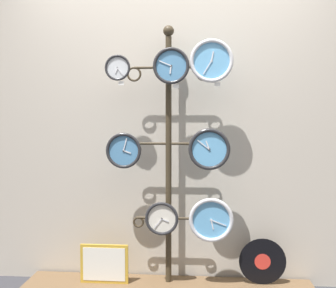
{
  "coord_description": "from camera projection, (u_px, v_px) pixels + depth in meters",
  "views": [
    {
      "loc": [
        0.24,
        -2.56,
        1.3
      ],
      "look_at": [
        0.0,
        0.36,
        1.13
      ],
      "focal_mm": 42.0,
      "sensor_mm": 36.0,
      "label": 1
    }
  ],
  "objects": [
    {
      "name": "low_shelf",
      "position": [
        168.0,
        288.0,
        2.99
      ],
      "size": [
        2.2,
        0.36,
        0.06
      ],
      "color": "brown",
      "rests_on": "ground_plane"
    },
    {
      "name": "shop_wall",
      "position": [
        170.0,
        109.0,
        3.13
      ],
      "size": [
        4.4,
        0.04,
        2.8
      ],
      "color": "#BCB2A3",
      "rests_on": "ground_plane"
    },
    {
      "name": "price_tag_upper",
      "position": [
        121.0,
        83.0,
        2.89
      ],
      "size": [
        0.04,
        0.0,
        0.03
      ],
      "color": "white"
    },
    {
      "name": "clock_bottom_center",
      "position": [
        162.0,
        218.0,
        2.91
      ],
      "size": [
        0.25,
        0.04,
        0.25
      ],
      "color": "silver"
    },
    {
      "name": "vinyl_record",
      "position": [
        262.0,
        262.0,
        2.98
      ],
      "size": [
        0.35,
        0.01,
        0.35
      ],
      "color": "black",
      "rests_on": "low_shelf"
    },
    {
      "name": "price_tag_lower",
      "position": [
        217.0,
        84.0,
        2.83
      ],
      "size": [
        0.04,
        0.0,
        0.03
      ],
      "color": "white"
    },
    {
      "name": "clock_top_center",
      "position": [
        171.0,
        66.0,
        2.84
      ],
      "size": [
        0.27,
        0.04,
        0.27
      ],
      "color": "#4C84B2"
    },
    {
      "name": "clock_top_left",
      "position": [
        118.0,
        68.0,
        2.89
      ],
      "size": [
        0.19,
        0.04,
        0.19
      ],
      "color": "silver"
    },
    {
      "name": "clock_top_right",
      "position": [
        212.0,
        61.0,
        2.82
      ],
      "size": [
        0.31,
        0.04,
        0.31
      ],
      "color": "#60A8DB"
    },
    {
      "name": "clock_middle_left",
      "position": [
        124.0,
        151.0,
        2.92
      ],
      "size": [
        0.27,
        0.04,
        0.27
      ],
      "color": "#4C84B2"
    },
    {
      "name": "clock_bottom_right",
      "position": [
        211.0,
        220.0,
        2.89
      ],
      "size": [
        0.33,
        0.04,
        0.33
      ],
      "color": "#60A8DB"
    },
    {
      "name": "clock_middle_right",
      "position": [
        209.0,
        149.0,
        2.85
      ],
      "size": [
        0.3,
        0.04,
        0.3
      ],
      "color": "#60A8DB"
    },
    {
      "name": "display_stand",
      "position": [
        169.0,
        200.0,
        3.01
      ],
      "size": [
        0.64,
        0.43,
        2.02
      ],
      "color": "#382D1E",
      "rests_on": "ground_plane"
    },
    {
      "name": "price_tag_mid",
      "position": [
        176.0,
        86.0,
        2.84
      ],
      "size": [
        0.04,
        0.0,
        0.03
      ],
      "color": "white"
    },
    {
      "name": "picture_frame",
      "position": [
        104.0,
        264.0,
        3.0
      ],
      "size": [
        0.37,
        0.02,
        0.3
      ],
      "color": "gold",
      "rests_on": "low_shelf"
    }
  ]
}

